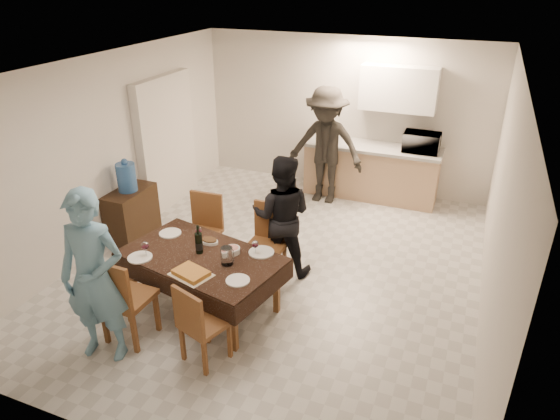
% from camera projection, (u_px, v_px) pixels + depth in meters
% --- Properties ---
extents(floor, '(5.00, 6.00, 0.02)m').
position_uv_depth(floor, '(279.00, 267.00, 6.62)').
color(floor, silver).
rests_on(floor, ground).
extents(ceiling, '(5.00, 6.00, 0.02)m').
position_uv_depth(ceiling, '(279.00, 66.00, 5.47)').
color(ceiling, white).
rests_on(ceiling, wall_back).
extents(wall_back, '(5.00, 0.02, 2.60)m').
position_uv_depth(wall_back, '(344.00, 114.00, 8.54)').
color(wall_back, beige).
rests_on(wall_back, floor).
extents(wall_front, '(5.00, 0.02, 2.60)m').
position_uv_depth(wall_front, '(122.00, 324.00, 3.54)').
color(wall_front, beige).
rests_on(wall_front, floor).
extents(wall_left, '(0.02, 6.00, 2.60)m').
position_uv_depth(wall_left, '(111.00, 150.00, 6.88)').
color(wall_left, beige).
rests_on(wall_left, floor).
extents(wall_right, '(0.02, 6.00, 2.60)m').
position_uv_depth(wall_right, '(501.00, 209.00, 5.21)').
color(wall_right, beige).
rests_on(wall_right, floor).
extents(stub_partition, '(0.15, 1.40, 2.10)m').
position_uv_depth(stub_partition, '(167.00, 143.00, 7.96)').
color(stub_partition, silver).
rests_on(stub_partition, floor).
extents(kitchen_base_cabinet, '(2.20, 0.60, 0.86)m').
position_uv_depth(kitchen_base_cabinet, '(371.00, 173.00, 8.46)').
color(kitchen_base_cabinet, tan).
rests_on(kitchen_base_cabinet, floor).
extents(kitchen_worktop, '(2.24, 0.64, 0.05)m').
position_uv_depth(kitchen_worktop, '(373.00, 147.00, 8.26)').
color(kitchen_worktop, '#A8A8A4').
rests_on(kitchen_worktop, kitchen_base_cabinet).
extents(upper_cabinet, '(1.20, 0.34, 0.70)m').
position_uv_depth(upper_cabinet, '(399.00, 89.00, 7.85)').
color(upper_cabinet, white).
rests_on(upper_cabinet, wall_back).
extents(dining_table, '(1.94, 1.38, 0.69)m').
position_uv_depth(dining_table, '(201.00, 258.00, 5.56)').
color(dining_table, black).
rests_on(dining_table, floor).
extents(chair_near_left, '(0.48, 0.48, 0.56)m').
position_uv_depth(chair_near_left, '(120.00, 293.00, 5.02)').
color(chair_near_left, brown).
rests_on(chair_near_left, floor).
extents(chair_near_right, '(0.52, 0.53, 0.49)m').
position_uv_depth(chair_near_right, '(199.00, 319.00, 4.76)').
color(chair_near_right, brown).
rests_on(chair_near_right, floor).
extents(chair_far_left, '(0.47, 0.47, 0.53)m').
position_uv_depth(chair_far_left, '(197.00, 229.00, 6.29)').
color(chair_far_left, brown).
rests_on(chair_far_left, floor).
extents(chair_far_right, '(0.46, 0.46, 0.54)m').
position_uv_depth(chair_far_right, '(262.00, 242.00, 5.98)').
color(chair_far_right, brown).
rests_on(chair_far_right, floor).
extents(console, '(0.40, 0.80, 0.74)m').
position_uv_depth(console, '(132.00, 214.00, 7.19)').
color(console, black).
rests_on(console, floor).
extents(water_jug, '(0.27, 0.27, 0.40)m').
position_uv_depth(water_jug, '(127.00, 177.00, 6.94)').
color(water_jug, '#376BB2').
rests_on(water_jug, console).
extents(wine_bottle, '(0.08, 0.08, 0.34)m').
position_uv_depth(wine_bottle, '(199.00, 239.00, 5.53)').
color(wine_bottle, black).
rests_on(wine_bottle, dining_table).
extents(water_pitcher, '(0.13, 0.13, 0.20)m').
position_uv_depth(water_pitcher, '(227.00, 256.00, 5.35)').
color(water_pitcher, white).
rests_on(water_pitcher, dining_table).
extents(savoury_tart, '(0.49, 0.42, 0.05)m').
position_uv_depth(savoury_tart, '(191.00, 273.00, 5.19)').
color(savoury_tart, gold).
rests_on(savoury_tart, dining_table).
extents(salad_bowl, '(0.17, 0.17, 0.07)m').
position_uv_depth(salad_bowl, '(233.00, 250.00, 5.59)').
color(salad_bowl, white).
rests_on(salad_bowl, dining_table).
extents(mushroom_dish, '(0.19, 0.19, 0.03)m').
position_uv_depth(mushroom_dish, '(210.00, 242.00, 5.79)').
color(mushroom_dish, white).
rests_on(mushroom_dish, dining_table).
extents(wine_glass_a, '(0.09, 0.09, 0.19)m').
position_uv_depth(wine_glass_a, '(146.00, 249.00, 5.48)').
color(wine_glass_a, white).
rests_on(wine_glass_a, dining_table).
extents(wine_glass_b, '(0.08, 0.08, 0.17)m').
position_uv_depth(wine_glass_b, '(255.00, 247.00, 5.54)').
color(wine_glass_b, white).
rests_on(wine_glass_b, dining_table).
extents(wine_glass_c, '(0.08, 0.08, 0.17)m').
position_uv_depth(wine_glass_c, '(199.00, 233.00, 5.83)').
color(wine_glass_c, white).
rests_on(wine_glass_c, dining_table).
extents(plate_near_left, '(0.27, 0.27, 0.02)m').
position_uv_depth(plate_near_left, '(140.00, 257.00, 5.50)').
color(plate_near_left, white).
rests_on(plate_near_left, dining_table).
extents(plate_near_right, '(0.25, 0.25, 0.01)m').
position_uv_depth(plate_near_right, '(238.00, 280.00, 5.10)').
color(plate_near_right, white).
rests_on(plate_near_right, dining_table).
extents(plate_far_left, '(0.26, 0.26, 0.02)m').
position_uv_depth(plate_far_left, '(170.00, 233.00, 6.00)').
color(plate_far_left, white).
rests_on(plate_far_left, dining_table).
extents(plate_far_right, '(0.29, 0.29, 0.02)m').
position_uv_depth(plate_far_right, '(261.00, 252.00, 5.60)').
color(plate_far_right, white).
rests_on(plate_far_right, dining_table).
extents(microwave, '(0.57, 0.38, 0.31)m').
position_uv_depth(microwave, '(422.00, 142.00, 7.92)').
color(microwave, white).
rests_on(microwave, kitchen_worktop).
extents(person_near, '(0.74, 0.57, 1.81)m').
position_uv_depth(person_near, '(94.00, 278.00, 4.76)').
color(person_near, '#6194B1').
rests_on(person_near, floor).
extents(person_far, '(0.88, 0.74, 1.58)m').
position_uv_depth(person_far, '(282.00, 216.00, 6.20)').
color(person_far, black).
rests_on(person_far, floor).
extents(person_kitchen, '(1.24, 0.72, 1.93)m').
position_uv_depth(person_kitchen, '(326.00, 146.00, 8.08)').
color(person_kitchen, black).
rests_on(person_kitchen, floor).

